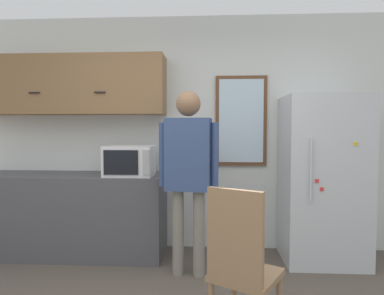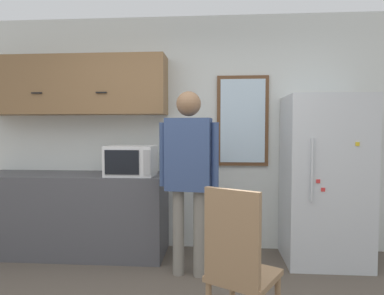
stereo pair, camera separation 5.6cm
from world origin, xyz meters
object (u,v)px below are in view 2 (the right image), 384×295
object	(u,v)px
microwave	(131,161)
chair	(238,262)
person	(189,164)
refrigerator	(324,180)

from	to	relation	value
microwave	chair	size ratio (longest dim) A/B	0.49
person	chair	distance (m)	1.24
refrigerator	chair	distance (m)	1.82
chair	microwave	bearing A→B (deg)	-24.34
person	chair	xyz separation A→B (m)	(0.41, -1.05, -0.52)
microwave	chair	xyz separation A→B (m)	(1.06, -1.44, -0.51)
refrigerator	chair	bearing A→B (deg)	-123.23
microwave	chair	distance (m)	1.86
microwave	chair	bearing A→B (deg)	-53.61
microwave	refrigerator	size ratio (longest dim) A/B	0.29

